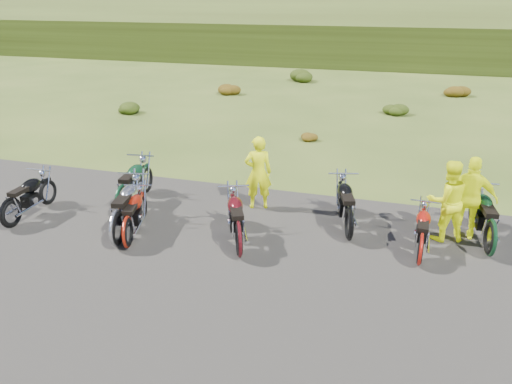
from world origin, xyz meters
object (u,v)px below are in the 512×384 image
(motorcycle_7, at_px, (487,256))
(motorcycle_3, at_px, (119,246))
(person_middle, at_px, (258,174))
(motorcycle_0, at_px, (14,228))

(motorcycle_7, bearing_deg, motorcycle_3, 97.30)
(motorcycle_3, relative_size, person_middle, 1.25)
(motorcycle_0, xyz_separation_m, motorcycle_3, (2.83, -0.07, 0.00))
(motorcycle_0, distance_m, motorcycle_7, 10.57)
(motorcycle_7, distance_m, person_middle, 5.46)
(motorcycle_0, relative_size, motorcycle_3, 0.87)
(person_middle, bearing_deg, motorcycle_3, 29.97)
(motorcycle_0, bearing_deg, person_middle, -63.92)
(motorcycle_0, height_order, motorcycle_3, motorcycle_3)
(motorcycle_3, distance_m, motorcycle_7, 7.81)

